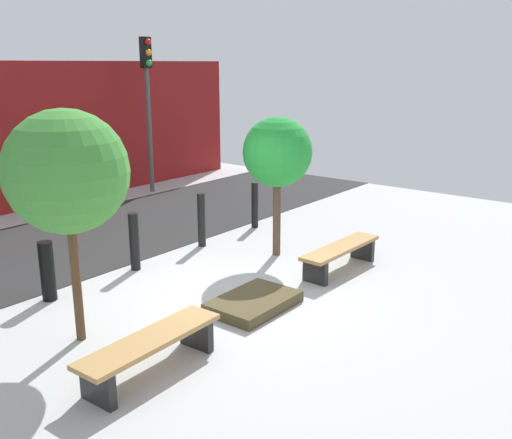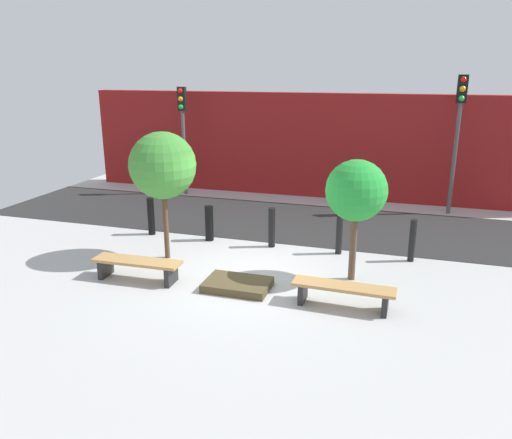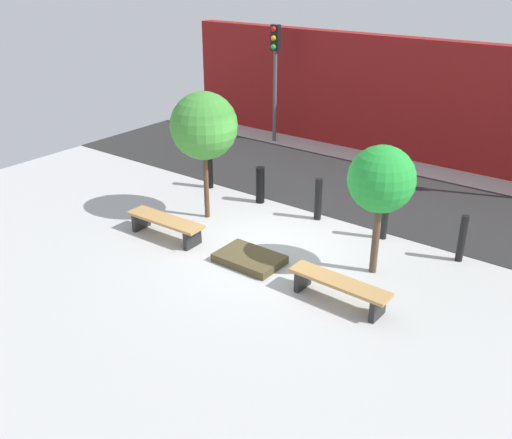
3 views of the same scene
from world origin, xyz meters
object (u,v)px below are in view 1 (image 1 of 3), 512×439
Objects in this scene: bench_right at (341,252)px; tree_behind_left_bench at (67,172)px; planter_bed at (254,303)px; bollard_right at (201,220)px; tree_behind_right_bench at (277,153)px; bollard_left at (47,271)px; bollard_center at (134,242)px; bench_left at (151,347)px; bollard_far_right at (255,205)px; traffic_light_mid_west at (148,88)px.

tree_behind_left_bench reaches higher than bench_right.
bollard_right is at bearing 57.37° from planter_bed.
bench_right is at bearing -90.00° from tree_behind_right_bench.
bollard_center reaches higher than bollard_left.
tree_behind_right_bench is (0.00, 1.34, 1.57)m from bench_right.
bench_right is 2.82m from bollard_right.
planter_bed is 3.08m from bollard_left.
bollard_center is (1.65, 0.00, 0.04)m from bollard_left.
bollard_right is (3.77, 2.77, 0.20)m from bench_left.
tree_behind_left_bench is 1.16× the size of tree_behind_right_bench.
tree_behind_right_bench reaches higher than bollard_left.
bench_left is at bearing -178.37° from bench_right.
bench_right is 0.65× the size of tree_behind_left_bench.
bollard_center is at bearing 34.08° from tree_behind_left_bench.
planter_bed is 4.20m from bollard_far_right.
bench_left is 2.07× the size of bollard_left.
bench_left is 9.98m from traffic_light_mid_west.
bollard_center is 1.65m from bollard_right.
tree_behind_right_bench is 2.43× the size of bollard_right.
traffic_light_mid_west is (4.35, 4.41, 2.29)m from bollard_center.
tree_behind_left_bench is at bearing -108.18° from bollard_left.
tree_behind_right_bench is 2.57× the size of bollard_far_right.
bench_left reaches higher than bench_right.
planter_bed is at bearing 3.77° from bench_left.
tree_behind_right_bench reaches higher than bench_right.
traffic_light_mid_west is (4.35, 6.98, 2.70)m from planter_bed.
bench_left is at bearing -90.00° from tree_behind_left_bench.
tree_behind_right_bench reaches higher than planter_bed.
tree_behind_left_bench is at bearing 88.37° from bench_left.
bench_left is at bearing -162.44° from tree_behind_right_bench.
planter_bed is 0.32× the size of traffic_light_mid_west.
bollard_center is 3.29m from bollard_far_right.
traffic_light_mid_west reaches higher than bollard_center.
bench_left is 4.71m from tree_behind_right_bench.
bollard_left is 0.87× the size of bollard_right.
tree_behind_right_bench reaches higher than bollard_far_right.
bollard_right is (1.65, 0.00, 0.02)m from bollard_center.
bollard_far_right is (1.18, 1.43, -1.39)m from tree_behind_right_bench.
planter_bed is 1.30× the size of bollard_center.
bollard_right reaches higher than bench_right.
tree_behind_left_bench is 2.98× the size of bollard_far_right.
bench_left is 0.64× the size of tree_behind_left_bench.
bollard_far_right is 0.24× the size of traffic_light_mid_west.
tree_behind_right_bench is (4.24, 1.34, 1.56)m from bench_left.
planter_bed is at bearing 176.23° from bench_right.
planter_bed is 8.66m from traffic_light_mid_west.
bollard_right is 1.06× the size of bollard_far_right.
traffic_light_mid_west reaches higher than tree_behind_right_bench.
traffic_light_mid_west reaches higher than bench_left.
planter_bed is 2.61m from bollard_center.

